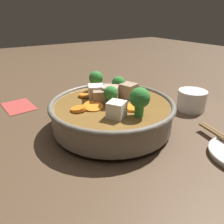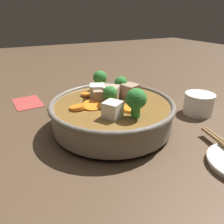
{
  "view_description": "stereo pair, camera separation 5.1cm",
  "coord_description": "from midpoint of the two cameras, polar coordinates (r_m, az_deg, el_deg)",
  "views": [
    {
      "loc": [
        0.39,
        -0.25,
        0.26
      ],
      "look_at": [
        0.0,
        0.0,
        0.04
      ],
      "focal_mm": 35.0,
      "sensor_mm": 36.0,
      "label": 1
    },
    {
      "loc": [
        0.41,
        -0.21,
        0.26
      ],
      "look_at": [
        0.0,
        0.0,
        0.04
      ],
      "focal_mm": 35.0,
      "sensor_mm": 36.0,
      "label": 2
    }
  ],
  "objects": [
    {
      "name": "tea_cup",
      "position": [
        0.65,
        23.85,
        2.04
      ],
      "size": [
        0.08,
        0.08,
        0.06
      ],
      "color": "white",
      "rests_on": "ground_plane"
    },
    {
      "name": "napkin",
      "position": [
        0.71,
        -19.31,
        2.35
      ],
      "size": [
        0.12,
        0.09,
        0.0
      ],
      "color": "#A33833",
      "rests_on": "ground_plane"
    },
    {
      "name": "stirfry_bowl",
      "position": [
        0.51,
        2.88,
        0.26
      ],
      "size": [
        0.29,
        0.29,
        0.12
      ],
      "color": "slate",
      "rests_on": "ground_plane"
    },
    {
      "name": "ground_plane",
      "position": [
        0.53,
        2.76,
        -4.3
      ],
      "size": [
        3.0,
        3.0,
        0.0
      ],
      "primitive_type": "plane",
      "color": "#4C3826"
    }
  ]
}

